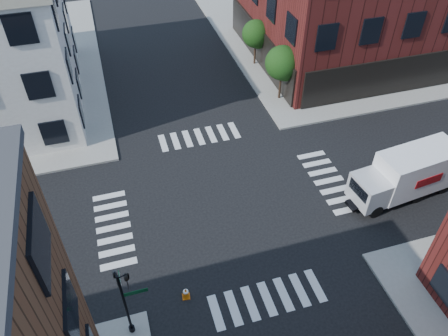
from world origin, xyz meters
TOP-DOWN VIEW (x-y plane):
  - ground at (0.00, 0.00)m, footprint 120.00×120.00m
  - sidewalk_ne at (21.00, 21.00)m, footprint 30.00×30.00m
  - tree_near at (7.56, 9.98)m, footprint 2.69×2.69m
  - tree_far at (7.56, 15.98)m, footprint 2.43×2.43m
  - signal_pole at (-6.72, -6.68)m, footprint 1.29×1.24m
  - box_truck at (10.81, -2.37)m, footprint 7.26×2.89m
  - traffic_cone at (-3.92, -5.70)m, footprint 0.44×0.44m

SIDE VIEW (x-z plane):
  - ground at x=0.00m, z-range 0.00..0.00m
  - sidewalk_ne at x=21.00m, z-range 0.00..0.15m
  - traffic_cone at x=-3.92m, z-range -0.01..0.71m
  - box_truck at x=10.81m, z-range 0.06..3.28m
  - signal_pole at x=-6.72m, z-range 0.56..5.16m
  - tree_far at x=7.56m, z-range 0.84..4.91m
  - tree_near at x=7.56m, z-range 0.91..5.41m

